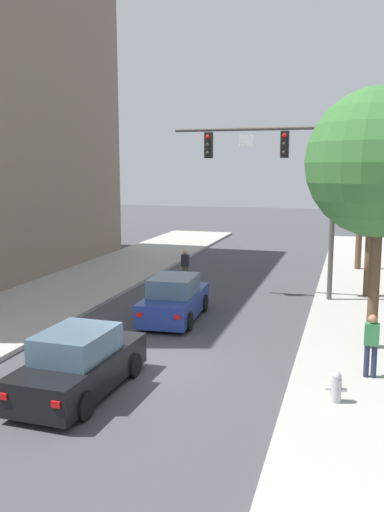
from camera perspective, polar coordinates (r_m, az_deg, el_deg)
name	(u,v)px	position (r m, az deg, el deg)	size (l,w,h in m)	color
ground_plane	(144,366)	(15.42, -5.02, -11.41)	(120.00, 120.00, 0.00)	#424247
traffic_signal_mast	(286,169)	(22.31, 9.84, 8.91)	(6.60, 0.38, 7.50)	#514C47
car_lead_blue	(174,300)	(19.68, -1.85, -4.58)	(2.02, 4.33, 1.60)	navy
car_following_black	(80,364)	(13.72, -11.68, -11.03)	(1.94, 4.29, 1.60)	black
pedestrian_crossing_road	(185,265)	(25.46, -0.71, -0.95)	(0.36, 0.22, 1.64)	brown
pedestrian_sidewalk_right_walker	(371,343)	(14.63, 18.26, -8.61)	(0.36, 0.22, 1.64)	#232847
fire_hydrant	(336,387)	(13.14, 14.85, -13.09)	(0.48, 0.24, 0.72)	#B2B2B7
street_tree_nearest	(381,163)	(16.43, 19.15, 9.16)	(4.24, 4.24, 7.54)	brown
street_tree_second	(374,161)	(23.28, 18.48, 9.41)	(4.01, 4.01, 7.56)	brown
street_tree_third	(363,161)	(29.50, 17.44, 9.45)	(2.83, 2.83, 7.07)	brown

